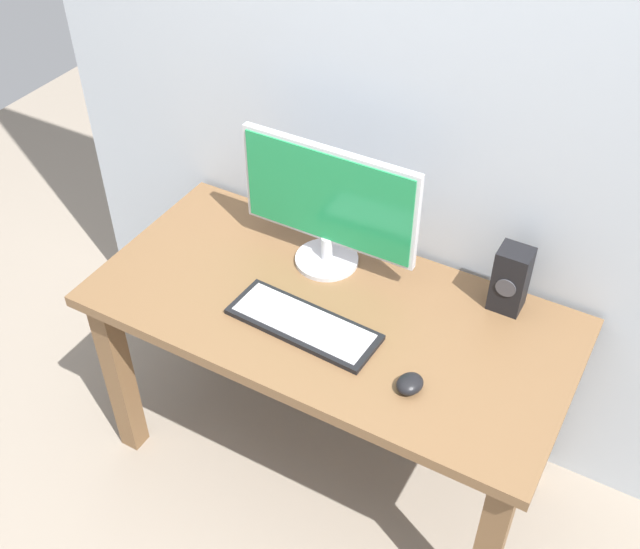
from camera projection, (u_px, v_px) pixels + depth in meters
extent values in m
plane|color=gray|center=(328.00, 457.00, 2.83)|extent=(6.00, 6.00, 0.00)
cube|color=#B2BCC6|center=(402.00, 22.00, 2.10)|extent=(2.54, 0.04, 3.00)
cube|color=brown|center=(330.00, 313.00, 2.35)|extent=(1.47, 0.71, 0.04)
cube|color=brown|center=(119.00, 376.00, 2.65)|extent=(0.07, 0.07, 0.72)
cube|color=brown|center=(216.00, 280.00, 3.03)|extent=(0.07, 0.07, 0.72)
cube|color=brown|center=(548.00, 411.00, 2.53)|extent=(0.07, 0.07, 0.72)
cylinder|color=silver|center=(327.00, 260.00, 2.49)|extent=(0.20, 0.20, 0.02)
cylinder|color=silver|center=(327.00, 248.00, 2.46)|extent=(0.04, 0.04, 0.08)
cube|color=silver|center=(329.00, 196.00, 2.34)|extent=(0.59, 0.02, 0.34)
cube|color=#1E8C4C|center=(327.00, 198.00, 2.33)|extent=(0.56, 0.01, 0.31)
cube|color=black|center=(303.00, 324.00, 2.27)|extent=(0.47, 0.19, 0.02)
cube|color=silver|center=(303.00, 322.00, 2.26)|extent=(0.43, 0.16, 0.00)
ellipsoid|color=black|center=(410.00, 384.00, 2.08)|extent=(0.09, 0.10, 0.04)
cube|color=black|center=(511.00, 279.00, 2.27)|extent=(0.10, 0.09, 0.21)
cylinder|color=#3F3F44|center=(506.00, 288.00, 2.24)|extent=(0.06, 0.00, 0.06)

